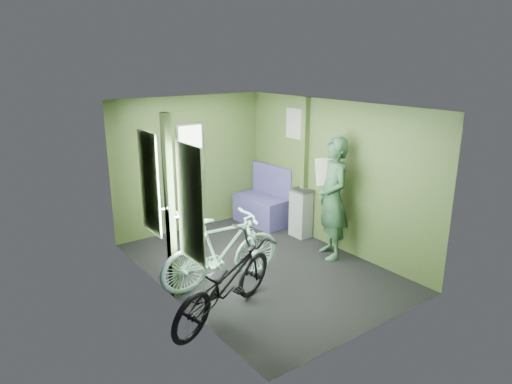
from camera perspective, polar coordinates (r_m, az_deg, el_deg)
room at (r=6.19m, az=0.06°, el=2.80°), size 4.00×4.02×2.31m
bicycle_black at (r=5.49m, az=-3.68°, el=-15.40°), size 1.93×1.36×1.02m
bicycle_mint at (r=6.16m, az=-4.12°, el=-11.63°), size 1.75×0.78×1.08m
passenger at (r=6.78m, az=9.58°, el=-0.80°), size 0.67×0.80×1.82m
waste_box at (r=7.64m, az=5.63°, el=-2.62°), size 0.24×0.34×0.82m
bench_seat at (r=8.27m, az=0.87°, el=-1.80°), size 0.65×1.04×1.04m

